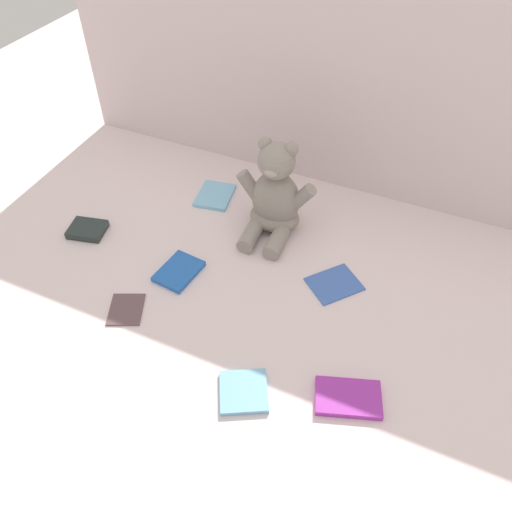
# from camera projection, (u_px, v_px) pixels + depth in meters

# --- Properties ---
(ground_plane) EXTENTS (3.20, 3.20, 0.00)m
(ground_plane) POSITION_uv_depth(u_px,v_px,m) (279.00, 261.00, 1.31)
(ground_plane) COLOR silver
(backdrop_drape) EXTENTS (1.62, 0.03, 0.65)m
(backdrop_drape) POSITION_uv_depth(u_px,v_px,m) (339.00, 77.00, 1.33)
(backdrop_drape) COLOR beige
(backdrop_drape) RESTS_ON ground_plane
(teddy_bear) EXTENTS (0.22, 0.20, 0.26)m
(teddy_bear) POSITION_uv_depth(u_px,v_px,m) (275.00, 198.00, 1.34)
(teddy_bear) COLOR gray
(teddy_bear) RESTS_ON ground_plane
(book_case_0) EXTENTS (0.10, 0.12, 0.01)m
(book_case_0) POSITION_uv_depth(u_px,v_px,m) (179.00, 271.00, 1.28)
(book_case_0) COLOR blue
(book_case_0) RESTS_ON ground_plane
(book_case_1) EXTENTS (0.15, 0.12, 0.01)m
(book_case_1) POSITION_uv_depth(u_px,v_px,m) (348.00, 398.00, 1.03)
(book_case_1) COLOR purple
(book_case_1) RESTS_ON ground_plane
(book_case_2) EXTENTS (0.15, 0.15, 0.01)m
(book_case_2) POSITION_uv_depth(u_px,v_px,m) (334.00, 283.00, 1.25)
(book_case_2) COLOR #3B61B4
(book_case_2) RESTS_ON ground_plane
(book_case_3) EXTENTS (0.11, 0.10, 0.02)m
(book_case_3) POSITION_uv_depth(u_px,v_px,m) (87.00, 230.00, 1.38)
(book_case_3) COLOR #232D2C
(book_case_3) RESTS_ON ground_plane
(book_case_4) EXTENTS (0.11, 0.13, 0.01)m
(book_case_4) POSITION_uv_depth(u_px,v_px,m) (215.00, 196.00, 1.50)
(book_case_4) COLOR #78BBDF
(book_case_4) RESTS_ON ground_plane
(book_case_5) EXTENTS (0.11, 0.12, 0.01)m
(book_case_5) POSITION_uv_depth(u_px,v_px,m) (126.00, 309.00, 1.20)
(book_case_5) COLOR brown
(book_case_5) RESTS_ON ground_plane
(book_case_6) EXTENTS (0.13, 0.13, 0.01)m
(book_case_6) POSITION_uv_depth(u_px,v_px,m) (244.00, 392.00, 1.04)
(book_case_6) COLOR #70ACD4
(book_case_6) RESTS_ON ground_plane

